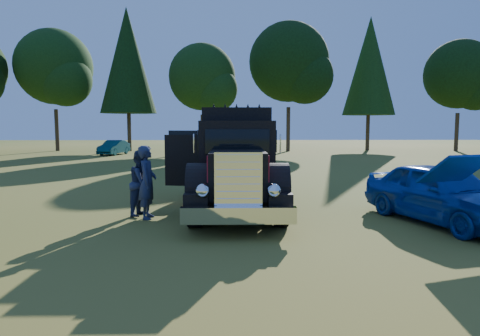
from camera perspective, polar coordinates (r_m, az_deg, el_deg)
name	(u,v)px	position (r m, az deg, el deg)	size (l,w,h in m)	color
ground	(283,227)	(10.57, 5.80, -7.87)	(120.00, 120.00, 0.00)	#324F17
treeline	(217,64)	(37.99, -3.09, 13.65)	(72.10, 24.04, 13.84)	#2D2116
diamond_t_truck	(237,167)	(12.43, -0.45, 0.19)	(3.37, 7.16, 3.00)	black
hotrod_coupe	(442,193)	(11.99, 25.29, -3.04)	(3.09, 4.82, 1.89)	#1307A2
spectator_near	(147,182)	(11.59, -12.25, -1.86)	(0.71, 0.47, 1.95)	#1E3047
spectator_far	(142,183)	(12.04, -12.93, -1.95)	(0.88, 0.68, 1.80)	#212E4E
distant_teal_car	(114,147)	(37.15, -16.47, 2.64)	(1.28, 3.68, 1.21)	#09313B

